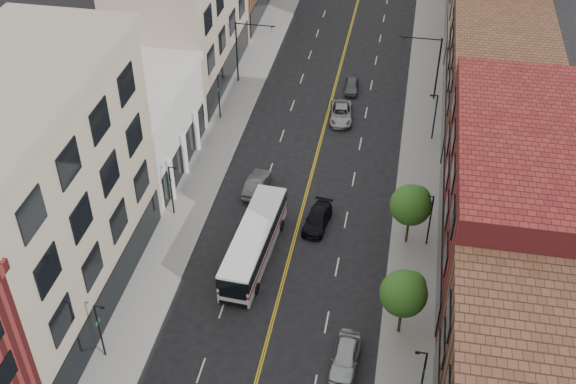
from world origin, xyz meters
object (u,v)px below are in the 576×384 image
Objects in this scene: city_bus at (254,241)px; car_lane_b at (341,114)px; car_lane_c at (352,86)px; car_parked_far at (345,357)px; car_lane_a at (317,219)px; car_lane_behind at (257,184)px.

city_bus is 2.35× the size of car_lane_b.
city_bus is at bearing -102.06° from car_lane_c.
car_lane_b is at bearing 100.38° from car_parked_far.
car_lane_a is at bearing 51.37° from city_bus.
car_lane_b is at bearing 82.49° from city_bus.
car_parked_far is 1.26× the size of car_lane_c.
car_lane_behind is at bearing -119.89° from car_lane_b.
car_parked_far is 32.16m from car_lane_b.
car_lane_a is 23.47m from car_lane_c.
city_bus is 28.81m from car_lane_c.
car_parked_far is 38.16m from car_lane_c.
car_parked_far is 1.02× the size of car_lane_a.
car_lane_behind is 20.66m from car_lane_c.
city_bus is 22.74m from car_lane_b.
car_lane_a is at bearing -93.29° from car_lane_c.
car_lane_behind reaches higher than car_lane_a.
car_lane_b reaches higher than car_lane_a.
car_lane_behind is at bearing 155.11° from car_lane_a.
city_bus is at bearing -106.80° from car_lane_b.
car_lane_a is (6.17, -3.84, -0.09)m from car_lane_behind.
car_lane_b is 1.34× the size of car_lane_c.
car_lane_behind is at bearing 104.55° from city_bus.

